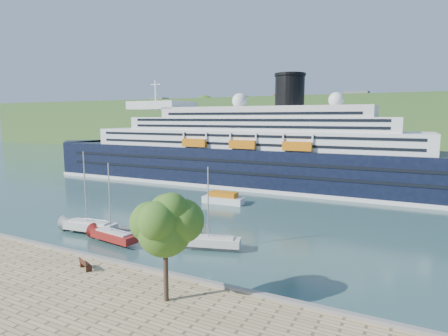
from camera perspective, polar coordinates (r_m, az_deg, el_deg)
ground at (r=44.90m, az=-22.87°, el=-12.70°), size 400.00×400.00×0.00m
far_hillside at (r=174.83m, az=16.34°, el=6.34°), size 400.00×50.00×24.00m
quay_coping at (r=44.40m, az=-23.15°, el=-11.37°), size 220.00×0.50×0.30m
cruise_ship at (r=84.99m, az=2.38°, el=5.68°), size 108.99×17.68×24.42m
park_bench at (r=38.56m, az=-20.32°, el=-13.49°), size 1.90×1.33×1.13m
promenade_tree at (r=29.52m, az=-8.96°, el=-11.20°), size 5.65×5.65×9.35m
floating_pontoon at (r=52.11m, az=-14.36°, el=-9.25°), size 19.60×7.30×0.44m
sailboat_white_near at (r=51.70m, az=-19.90°, el=-3.93°), size 8.22×3.12×10.36m
sailboat_red at (r=46.94m, az=-16.62°, el=-5.55°), size 7.47×2.95×9.38m
sailboat_white_far at (r=43.06m, az=-1.77°, el=-6.52°), size 7.41×3.96×9.23m
tender_launch at (r=66.83m, az=-0.10°, el=-4.53°), size 7.65×3.00×2.08m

